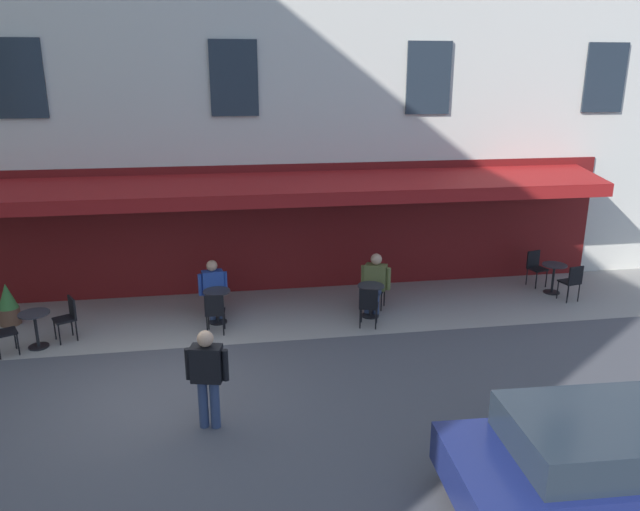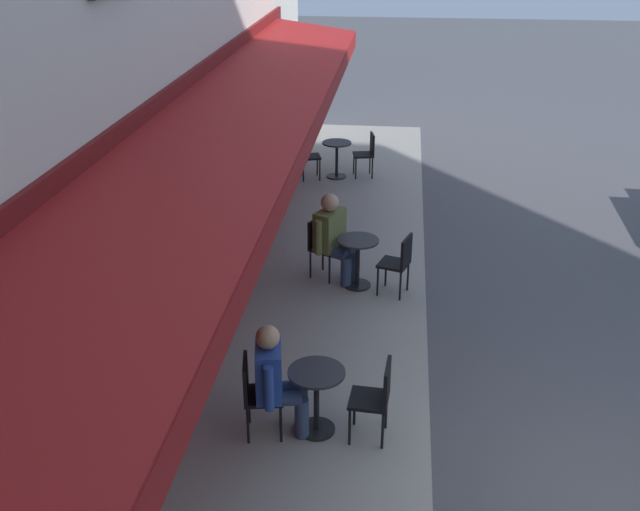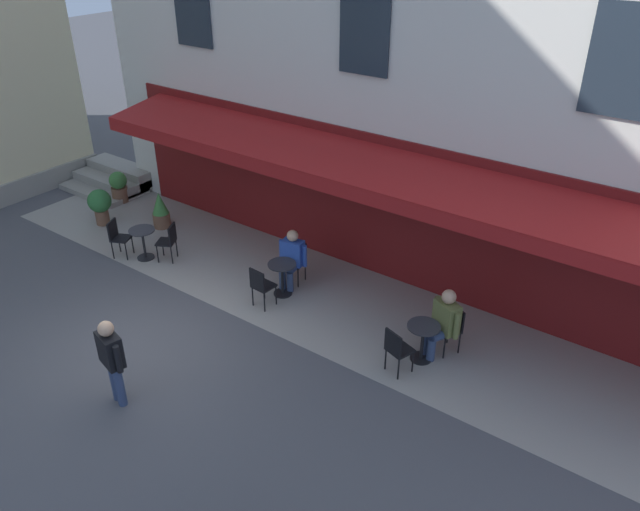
{
  "view_description": "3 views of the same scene",
  "coord_description": "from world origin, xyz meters",
  "views": [
    {
      "loc": [
        -1.3,
        9.61,
        5.31
      ],
      "look_at": [
        -3.4,
        -3.31,
        1.35
      ],
      "focal_mm": 33.88,
      "sensor_mm": 36.0,
      "label": 1
    },
    {
      "loc": [
        5.35,
        -2.25,
        5.06
      ],
      "look_at": [
        -3.46,
        -3.25,
        0.94
      ],
      "focal_mm": 41.9,
      "sensor_mm": 36.0,
      "label": 2
    },
    {
      "loc": [
        -8.25,
        5.51,
        7.28
      ],
      "look_at": [
        -2.23,
        -2.75,
        1.46
      ],
      "focal_mm": 34.78,
      "sensor_mm": 36.0,
      "label": 3
    }
  ],
  "objects": [
    {
      "name": "ground_plane",
      "position": [
        0.0,
        0.0,
        0.0
      ],
      "size": [
        70.0,
        70.0,
        0.0
      ],
      "primitive_type": "plane",
      "color": "#4C4C51"
    },
    {
      "name": "sidewalk_cafe_terrace",
      "position": [
        -3.25,
        -3.4,
        0.0
      ],
      "size": [
        20.5,
        3.2,
        0.01
      ],
      "primitive_type": "cube",
      "color": "gray",
      "rests_on": "ground_plane"
    },
    {
      "name": "cafe_table_near_entrance",
      "position": [
        -4.48,
        -2.81,
        0.49
      ],
      "size": [
        0.6,
        0.6,
        0.75
      ],
      "color": "black",
      "rests_on": "ground_plane"
    },
    {
      "name": "cafe_chair_black_back_row",
      "position": [
        -4.29,
        -2.21,
        0.55
      ],
      "size": [
        0.5,
        0.5,
        0.91
      ],
      "color": "black",
      "rests_on": "ground_plane"
    },
    {
      "name": "cafe_chair_black_kerbside",
      "position": [
        -4.77,
        -3.37,
        0.55
      ],
      "size": [
        0.54,
        0.54,
        0.91
      ],
      "color": "black",
      "rests_on": "ground_plane"
    },
    {
      "name": "cafe_table_mid_terrace",
      "position": [
        -1.06,
        -3.01,
        0.49
      ],
      "size": [
        0.6,
        0.6,
        0.75
      ],
      "color": "black",
      "rests_on": "ground_plane"
    },
    {
      "name": "cafe_chair_black_corner_left",
      "position": [
        -1.01,
        -2.38,
        0.55
      ],
      "size": [
        0.43,
        0.43,
        0.91
      ],
      "color": "black",
      "rests_on": "ground_plane"
    },
    {
      "name": "cafe_chair_black_near_door",
      "position": [
        -0.95,
        -3.63,
        0.55
      ],
      "size": [
        0.46,
        0.46,
        0.91
      ],
      "color": "black",
      "rests_on": "ground_plane"
    },
    {
      "name": "cafe_table_streetside",
      "position": [
        -9.37,
        -3.57,
        0.49
      ],
      "size": [
        0.6,
        0.6,
        0.75
      ],
      "color": "black",
      "rests_on": "ground_plane"
    },
    {
      "name": "cafe_chair_black_corner_right",
      "position": [
        -9.49,
        -2.95,
        0.55
      ],
      "size": [
        0.47,
        0.47,
        0.91
      ],
      "color": "black",
      "rests_on": "ground_plane"
    },
    {
      "name": "cafe_chair_black_by_window",
      "position": [
        -9.2,
        -4.18,
        0.55
      ],
      "size": [
        0.49,
        0.49,
        0.91
      ],
      "color": "black",
      "rests_on": "ground_plane"
    },
    {
      "name": "cafe_table_far_end",
      "position": [
        2.53,
        -2.3,
        0.49
      ],
      "size": [
        0.6,
        0.6,
        0.75
      ],
      "color": "black",
      "rests_on": "ground_plane"
    },
    {
      "name": "cafe_chair_black_facing_street",
      "position": [
        3.1,
        -2.03,
        0.55
      ],
      "size": [
        0.53,
        0.53,
        0.91
      ],
      "color": "black",
      "rests_on": "ground_plane"
    },
    {
      "name": "cafe_chair_black_under_awning",
      "position": [
        1.97,
        -2.6,
        0.55
      ],
      "size": [
        0.54,
        0.54,
        0.91
      ],
      "color": "black",
      "rests_on": "ground_plane"
    },
    {
      "name": "seated_patron_in_olive",
      "position": [
        -4.67,
        -3.18,
        0.72
      ],
      "size": [
        0.64,
        0.67,
        1.35
      ],
      "color": "navy",
      "rests_on": "ground_plane"
    },
    {
      "name": "seated_companion_in_blue",
      "position": [
        -0.99,
        -3.42,
        0.7
      ],
      "size": [
        0.65,
        0.59,
        1.3
      ],
      "color": "navy",
      "rests_on": "ground_plane"
    },
    {
      "name": "walking_pedestrian_in_black",
      "position": [
        -0.93,
        1.15,
        0.95
      ],
      "size": [
        0.66,
        0.37,
        1.63
      ],
      "color": "navy",
      "rests_on": "ground_plane"
    },
    {
      "name": "potted_plant_entrance_left",
      "position": [
        3.46,
        -3.64,
        0.46
      ],
      "size": [
        0.44,
        0.44,
        0.95
      ],
      "color": "brown",
      "rests_on": "ground_plane"
    },
    {
      "name": "parked_car_navy",
      "position": [
        -5.96,
        3.85,
        0.71
      ],
      "size": [
        4.37,
        1.98,
        1.33
      ],
      "color": "navy",
      "rests_on": "ground_plane"
    }
  ]
}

